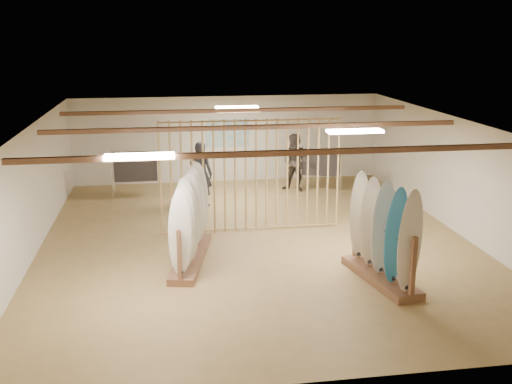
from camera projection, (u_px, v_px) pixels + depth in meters
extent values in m
plane|color=#A68750|center=(256.00, 241.00, 14.24)|extent=(12.00, 12.00, 0.00)
plane|color=gray|center=(256.00, 124.00, 13.51)|extent=(12.00, 12.00, 0.00)
plane|color=silver|center=(228.00, 139.00, 19.60)|extent=(12.00, 0.00, 12.00)
plane|color=silver|center=(324.00, 291.00, 8.15)|extent=(12.00, 0.00, 12.00)
plane|color=silver|center=(31.00, 192.00, 13.13)|extent=(0.00, 12.00, 12.00)
plane|color=silver|center=(458.00, 176.00, 14.62)|extent=(0.00, 12.00, 12.00)
cube|color=brown|center=(256.00, 127.00, 13.53)|extent=(9.50, 6.12, 0.10)
cube|color=white|center=(256.00, 126.00, 13.53)|extent=(1.20, 0.35, 0.06)
cylinder|color=tan|center=(160.00, 179.00, 14.31)|extent=(0.05, 0.05, 2.78)
cylinder|color=tan|center=(171.00, 179.00, 14.35)|extent=(0.05, 0.05, 2.78)
cylinder|color=tan|center=(182.00, 178.00, 14.39)|extent=(0.05, 0.05, 2.78)
cylinder|color=tan|center=(193.00, 178.00, 14.43)|extent=(0.05, 0.05, 2.78)
cylinder|color=tan|center=(203.00, 177.00, 14.46)|extent=(0.05, 0.05, 2.78)
cylinder|color=tan|center=(214.00, 177.00, 14.50)|extent=(0.05, 0.05, 2.78)
cylinder|color=tan|center=(225.00, 177.00, 14.54)|extent=(0.05, 0.05, 2.78)
cylinder|color=tan|center=(235.00, 176.00, 14.58)|extent=(0.05, 0.05, 2.78)
cylinder|color=tan|center=(246.00, 176.00, 14.62)|extent=(0.05, 0.05, 2.78)
cylinder|color=tan|center=(256.00, 176.00, 14.66)|extent=(0.05, 0.05, 2.78)
cylinder|color=tan|center=(267.00, 175.00, 14.70)|extent=(0.05, 0.05, 2.78)
cylinder|color=tan|center=(277.00, 175.00, 14.73)|extent=(0.05, 0.05, 2.78)
cylinder|color=tan|center=(287.00, 174.00, 14.77)|extent=(0.05, 0.05, 2.78)
cylinder|color=tan|center=(297.00, 174.00, 14.81)|extent=(0.05, 0.05, 2.78)
cylinder|color=tan|center=(308.00, 174.00, 14.85)|extent=(0.05, 0.05, 2.78)
cylinder|color=tan|center=(318.00, 173.00, 14.89)|extent=(0.05, 0.05, 2.78)
cylinder|color=tan|center=(328.00, 173.00, 14.93)|extent=(0.05, 0.05, 2.78)
cylinder|color=tan|center=(338.00, 173.00, 14.97)|extent=(0.05, 0.05, 2.78)
cube|color=#378FC1|center=(228.00, 133.00, 19.53)|extent=(1.40, 0.03, 0.90)
cube|color=brown|center=(191.00, 258.00, 12.97)|extent=(1.09, 2.82, 0.15)
cylinder|color=black|center=(190.00, 218.00, 12.74)|extent=(0.57, 2.67, 0.01)
ellipsoid|color=white|center=(180.00, 233.00, 11.58)|extent=(0.47, 0.15, 1.79)
ellipsoid|color=white|center=(183.00, 227.00, 11.96)|extent=(0.47, 0.15, 1.79)
ellipsoid|color=white|center=(187.00, 221.00, 12.34)|extent=(0.47, 0.15, 1.79)
ellipsoid|color=white|center=(190.00, 215.00, 12.72)|extent=(0.47, 0.15, 1.79)
ellipsoid|color=white|center=(193.00, 210.00, 13.10)|extent=(0.47, 0.15, 1.79)
ellipsoid|color=white|center=(195.00, 205.00, 13.48)|extent=(0.47, 0.15, 1.79)
ellipsoid|color=silver|center=(198.00, 200.00, 13.86)|extent=(0.47, 0.15, 1.79)
cube|color=brown|center=(380.00, 277.00, 11.94)|extent=(0.99, 2.30, 0.16)
cylinder|color=black|center=(383.00, 230.00, 11.68)|extent=(0.41, 2.14, 0.01)
ellipsoid|color=silver|center=(410.00, 241.00, 10.83)|extent=(0.51, 0.16, 1.96)
ellipsoid|color=#2D8CD1|center=(396.00, 234.00, 11.25)|extent=(0.51, 0.16, 1.96)
ellipsoid|color=white|center=(383.00, 226.00, 11.66)|extent=(0.51, 0.16, 1.96)
ellipsoid|color=silver|center=(371.00, 220.00, 12.08)|extent=(0.51, 0.16, 1.96)
ellipsoid|color=silver|center=(360.00, 213.00, 12.50)|extent=(0.51, 0.16, 1.96)
cylinder|color=silver|center=(135.00, 152.00, 17.57)|extent=(1.35, 0.03, 0.03)
cube|color=black|center=(136.00, 167.00, 17.69)|extent=(1.25, 0.34, 0.82)
cylinder|color=silver|center=(136.00, 174.00, 17.74)|extent=(0.03, 0.03, 1.44)
cylinder|color=silver|center=(321.00, 150.00, 18.45)|extent=(1.15, 0.50, 0.03)
cube|color=black|center=(321.00, 163.00, 18.56)|extent=(1.18, 0.73, 0.75)
cylinder|color=silver|center=(321.00, 169.00, 18.61)|extent=(0.03, 0.03, 1.33)
imported|color=#24242B|center=(201.00, 169.00, 16.85)|extent=(0.92, 0.81, 2.11)
imported|color=#3A332D|center=(296.00, 159.00, 18.44)|extent=(1.24, 1.17, 2.03)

